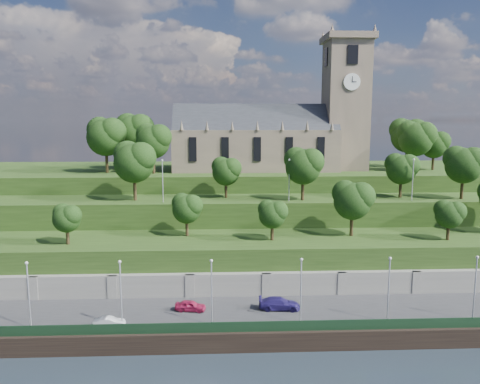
{
  "coord_description": "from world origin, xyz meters",
  "views": [
    {
      "loc": [
        -10.98,
        -47.29,
        24.79
      ],
      "look_at": [
        -7.65,
        30.0,
        12.93
      ],
      "focal_mm": 35.0,
      "sensor_mm": 36.0,
      "label": 1
    }
  ],
  "objects_px": {
    "car_left": "(190,306)",
    "car_middle": "(109,322)",
    "church": "(279,132)",
    "car_right": "(279,303)"
  },
  "relations": [
    {
      "from": "church",
      "to": "car_left",
      "type": "xyz_separation_m",
      "value": [
        -15.44,
        -39.3,
        -19.89
      ]
    },
    {
      "from": "car_right",
      "to": "church",
      "type": "bearing_deg",
      "value": -1.28
    },
    {
      "from": "church",
      "to": "car_left",
      "type": "relative_size",
      "value": 10.38
    },
    {
      "from": "church",
      "to": "car_middle",
      "type": "distance_m",
      "value": 53.61
    },
    {
      "from": "car_left",
      "to": "car_middle",
      "type": "distance_m",
      "value": 9.7
    },
    {
      "from": "car_left",
      "to": "car_middle",
      "type": "relative_size",
      "value": 1.08
    },
    {
      "from": "car_middle",
      "to": "car_right",
      "type": "distance_m",
      "value": 20.0
    },
    {
      "from": "car_right",
      "to": "car_left",
      "type": "bearing_deg",
      "value": 95.29
    },
    {
      "from": "car_middle",
      "to": "car_right",
      "type": "xyz_separation_m",
      "value": [
        19.56,
        4.16,
        0.16
      ]
    },
    {
      "from": "car_left",
      "to": "car_right",
      "type": "relative_size",
      "value": 0.74
    }
  ]
}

